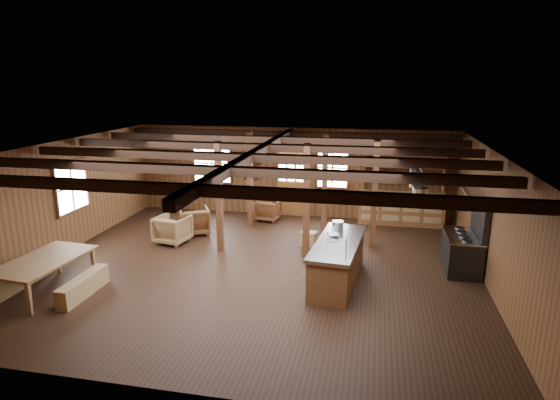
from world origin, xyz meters
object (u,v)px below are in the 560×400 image
(commercial_range, at_px, (465,246))
(armchair_b, at_px, (268,210))
(armchair_a, at_px, (194,221))
(armchair_c, at_px, (173,229))
(dining_table, at_px, (47,276))
(kitchen_island, at_px, (337,262))

(commercial_range, distance_m, armchair_b, 6.02)
(armchair_a, bearing_deg, armchair_c, 42.70)
(commercial_range, bearing_deg, dining_table, -161.25)
(commercial_range, distance_m, armchair_a, 7.11)
(commercial_range, relative_size, armchair_a, 2.18)
(commercial_range, distance_m, armchair_c, 7.29)
(commercial_range, height_order, armchair_a, commercial_range)
(kitchen_island, bearing_deg, dining_table, -158.67)
(kitchen_island, bearing_deg, commercial_range, 29.82)
(commercial_range, height_order, dining_table, commercial_range)
(kitchen_island, height_order, dining_table, kitchen_island)
(kitchen_island, distance_m, armchair_b, 4.87)
(commercial_range, relative_size, armchair_c, 2.18)
(dining_table, distance_m, armchair_c, 3.55)
(commercial_range, bearing_deg, armchair_b, 150.81)
(dining_table, distance_m, armchair_b, 6.71)
(commercial_range, relative_size, dining_table, 0.89)
(armchair_c, bearing_deg, armchair_a, -98.29)
(dining_table, bearing_deg, kitchen_island, -69.61)
(kitchen_island, relative_size, armchair_a, 3.12)
(commercial_range, xyz_separation_m, armchair_b, (-5.25, 2.93, -0.28))
(commercial_range, height_order, armchair_c, commercial_range)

